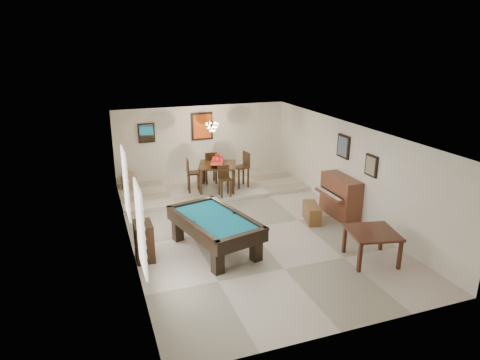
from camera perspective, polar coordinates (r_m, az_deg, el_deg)
ground_plane at (r=11.36m, az=1.03°, el=-6.46°), size 6.00×9.00×0.02m
wall_back at (r=15.01m, az=-5.06°, el=4.93°), size 6.00×0.04×2.60m
wall_front at (r=7.20m, az=14.12°, el=-10.89°), size 6.00×0.04×2.60m
wall_left at (r=10.26m, az=-14.81°, el=-1.96°), size 0.04×9.00×2.60m
wall_right at (r=12.22m, az=14.34°, el=1.33°), size 0.04×9.00×2.60m
ceiling at (r=10.54m, az=1.11°, el=6.54°), size 6.00×9.00×0.04m
dining_step at (r=14.20m, az=-3.62°, el=-1.03°), size 6.00×2.50×0.12m
window_left_front at (r=8.19m, az=-13.13°, el=-6.32°), size 0.06×1.00×1.70m
window_left_rear at (r=10.80m, az=-15.00°, el=-0.41°), size 0.06×1.00×1.70m
pool_table at (r=10.11m, az=-3.37°, el=-7.19°), size 1.86×2.66×0.80m
square_table at (r=10.08m, az=17.10°, el=-8.40°), size 1.23×1.23×0.71m
upright_piano at (r=12.17m, az=12.70°, el=-2.24°), size 0.77×1.38×1.15m
piano_bench at (r=11.85m, az=9.55°, el=-4.34°), size 0.55×0.92×0.48m
apothecary_chest at (r=9.88m, az=-12.68°, el=-7.99°), size 0.39×0.59×0.89m
dining_table at (r=13.75m, az=-3.01°, el=0.69°), size 1.47×1.47×0.95m
flower_vase at (r=13.58m, az=-3.05°, el=3.06°), size 0.14×0.14×0.23m
dining_chair_south at (r=13.12m, az=-2.05°, el=-0.17°), size 0.36×0.36×0.95m
dining_chair_north at (r=14.37m, az=-4.00°, el=1.73°), size 0.43×0.43×1.09m
dining_chair_west at (r=13.57m, az=-6.21°, el=0.62°), size 0.44×0.44×1.07m
dining_chair_east at (r=13.94m, az=0.15°, el=1.39°), size 0.48×0.48×1.15m
corner_bench at (r=14.38m, az=-14.58°, el=-0.15°), size 0.45×0.54×0.45m
chandelier at (r=13.60m, az=-3.74°, el=7.45°), size 0.44×0.44×0.60m
back_painting at (r=14.85m, az=-5.08°, el=7.15°), size 0.75×0.06×0.95m
back_mirror at (r=14.52m, az=-12.37°, el=6.14°), size 0.55×0.06×0.65m
right_picture_upper at (r=12.29m, az=13.63°, el=4.37°), size 0.06×0.55×0.65m
right_picture_lower at (r=11.31m, az=17.11°, el=1.84°), size 0.06×0.45×0.55m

